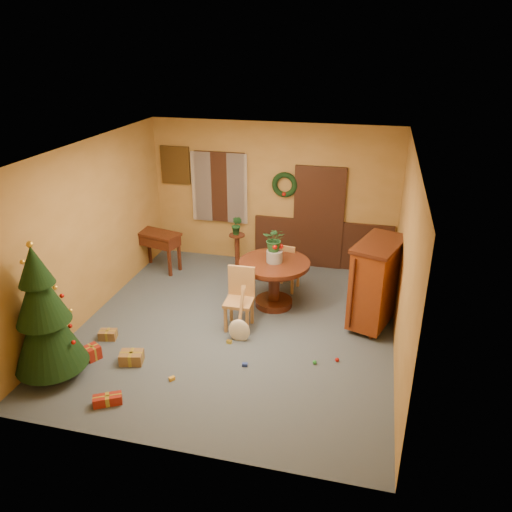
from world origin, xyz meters
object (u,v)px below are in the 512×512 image
(dining_table, at_px, (274,275))
(chair_near, at_px, (240,296))
(sideboard, at_px, (376,281))
(christmas_tree, at_px, (44,315))
(writing_desk, at_px, (158,242))

(dining_table, xyz_separation_m, chair_near, (-0.40, -0.79, -0.05))
(sideboard, bearing_deg, christmas_tree, -150.12)
(chair_near, distance_m, sideboard, 2.20)
(dining_table, distance_m, chair_near, 0.88)
(dining_table, xyz_separation_m, christmas_tree, (-2.59, -2.69, 0.37))
(christmas_tree, bearing_deg, chair_near, 40.99)
(writing_desk, height_order, sideboard, sideboard)
(dining_table, bearing_deg, christmas_tree, -133.85)
(christmas_tree, height_order, writing_desk, christmas_tree)
(chair_near, bearing_deg, writing_desk, 141.98)
(writing_desk, bearing_deg, sideboard, -14.84)
(chair_near, height_order, sideboard, sideboard)
(dining_table, height_order, writing_desk, dining_table)
(chair_near, bearing_deg, sideboard, 15.05)
(chair_near, xyz_separation_m, sideboard, (2.11, 0.57, 0.24))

